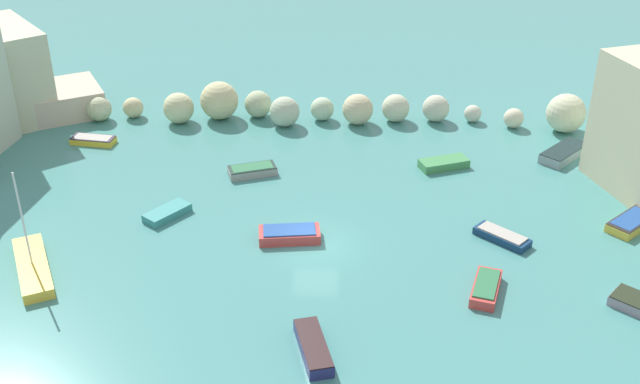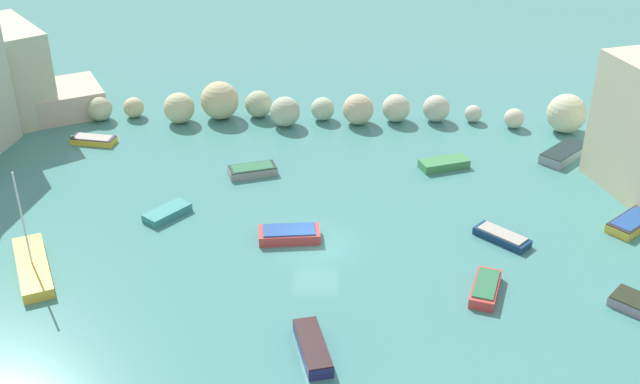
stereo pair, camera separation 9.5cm
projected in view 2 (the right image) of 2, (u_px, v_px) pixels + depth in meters
cove_water at (316, 244)px, 41.99m from camera, size 160.00×160.00×0.00m
rock_breakwater at (318, 108)px, 55.83m from camera, size 39.23×3.72×2.78m
moored_boat_0 at (252, 170)px, 49.03m from camera, size 3.28×2.26×0.58m
moored_boat_1 at (444, 164)px, 49.90m from camera, size 3.39×2.36×0.55m
moored_boat_2 at (33, 267)px, 39.56m from camera, size 3.90×5.66×5.76m
moored_boat_3 at (564, 153)px, 51.17m from camera, size 3.79×4.00×0.65m
moored_boat_4 at (94, 140)px, 53.16m from camera, size 3.10×1.52×0.48m
moored_boat_6 at (289, 234)px, 42.28m from camera, size 3.51×1.95×0.66m
moored_boat_7 at (486, 288)px, 37.96m from camera, size 1.97×3.24×0.61m
moored_boat_8 at (167, 213)px, 44.50m from camera, size 2.62×2.93×0.46m
moored_boat_9 at (632, 223)px, 43.42m from camera, size 3.35×3.33×0.56m
moored_boat_10 at (502, 237)px, 42.22m from camera, size 3.08×2.87×0.49m
moored_boat_11 at (313, 347)px, 34.06m from camera, size 2.05×3.73×0.63m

